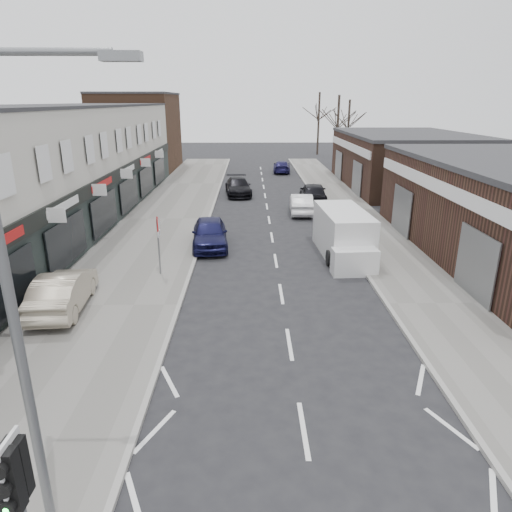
{
  "coord_description": "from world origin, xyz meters",
  "views": [
    {
      "loc": [
        -1.24,
        -6.84,
        7.36
      ],
      "look_at": [
        -1.05,
        7.1,
        2.6
      ],
      "focal_mm": 32.0,
      "sensor_mm": 36.0,
      "label": 1
    }
  ],
  "objects_px": {
    "white_van": "(343,235)",
    "parked_car_left_a": "(210,233)",
    "parked_car_right_b": "(313,193)",
    "traffic_light": "(16,489)",
    "parked_car_right_c": "(282,167)",
    "street_lamp": "(23,302)",
    "parked_car_right_a": "(301,204)",
    "sedan_on_pavement": "(63,291)",
    "parked_car_left_b": "(238,187)",
    "warning_sign": "(158,228)"
  },
  "relations": [
    {
      "from": "white_van",
      "to": "parked_car_left_a",
      "type": "distance_m",
      "value": 6.92
    },
    {
      "from": "white_van",
      "to": "parked_car_right_b",
      "type": "xyz_separation_m",
      "value": [
        0.11,
        12.07,
        -0.26
      ]
    },
    {
      "from": "traffic_light",
      "to": "parked_car_right_c",
      "type": "height_order",
      "value": "traffic_light"
    },
    {
      "from": "street_lamp",
      "to": "parked_car_right_a",
      "type": "xyz_separation_m",
      "value": [
        6.79,
        24.59,
        -3.94
      ]
    },
    {
      "from": "sedan_on_pavement",
      "to": "parked_car_left_b",
      "type": "relative_size",
      "value": 0.89
    },
    {
      "from": "traffic_light",
      "to": "street_lamp",
      "type": "height_order",
      "value": "street_lamp"
    },
    {
      "from": "street_lamp",
      "to": "parked_car_right_c",
      "type": "relative_size",
      "value": 1.86
    },
    {
      "from": "warning_sign",
      "to": "parked_car_left_a",
      "type": "distance_m",
      "value": 4.85
    },
    {
      "from": "warning_sign",
      "to": "parked_car_right_b",
      "type": "xyz_separation_m",
      "value": [
        8.66,
        14.85,
        -1.39
      ]
    },
    {
      "from": "white_van",
      "to": "parked_car_right_a",
      "type": "relative_size",
      "value": 1.43
    },
    {
      "from": "sedan_on_pavement",
      "to": "parked_car_right_a",
      "type": "xyz_separation_m",
      "value": [
        10.31,
        15.3,
        -0.15
      ]
    },
    {
      "from": "white_van",
      "to": "street_lamp",
      "type": "bearing_deg",
      "value": -120.05
    },
    {
      "from": "parked_car_left_b",
      "to": "parked_car_right_b",
      "type": "xyz_separation_m",
      "value": [
        5.7,
        -3.44,
        0.11
      ]
    },
    {
      "from": "traffic_light",
      "to": "parked_car_left_b",
      "type": "relative_size",
      "value": 0.64
    },
    {
      "from": "traffic_light",
      "to": "white_van",
      "type": "height_order",
      "value": "traffic_light"
    },
    {
      "from": "traffic_light",
      "to": "parked_car_right_b",
      "type": "bearing_deg",
      "value": 74.7
    },
    {
      "from": "parked_car_left_b",
      "to": "parked_car_right_b",
      "type": "relative_size",
      "value": 1.02
    },
    {
      "from": "parked_car_right_a",
      "to": "parked_car_right_c",
      "type": "bearing_deg",
      "value": -86.62
    },
    {
      "from": "parked_car_left_a",
      "to": "white_van",
      "type": "bearing_deg",
      "value": -17.45
    },
    {
      "from": "white_van",
      "to": "parked_car_right_a",
      "type": "bearing_deg",
      "value": 93.93
    },
    {
      "from": "traffic_light",
      "to": "warning_sign",
      "type": "distance_m",
      "value": 14.04
    },
    {
      "from": "street_lamp",
      "to": "parked_car_right_a",
      "type": "height_order",
      "value": "street_lamp"
    },
    {
      "from": "warning_sign",
      "to": "street_lamp",
      "type": "bearing_deg",
      "value": -87.16
    },
    {
      "from": "parked_car_right_b",
      "to": "parked_car_right_c",
      "type": "bearing_deg",
      "value": -81.66
    },
    {
      "from": "traffic_light",
      "to": "street_lamp",
      "type": "bearing_deg",
      "value": 95.88
    },
    {
      "from": "white_van",
      "to": "parked_car_right_c",
      "type": "height_order",
      "value": "white_van"
    },
    {
      "from": "warning_sign",
      "to": "parked_car_left_a",
      "type": "bearing_deg",
      "value": 67.25
    },
    {
      "from": "sedan_on_pavement",
      "to": "parked_car_right_a",
      "type": "bearing_deg",
      "value": -129.01
    },
    {
      "from": "parked_car_left_a",
      "to": "parked_car_right_a",
      "type": "bearing_deg",
      "value": 48.13
    },
    {
      "from": "parked_car_right_b",
      "to": "street_lamp",
      "type": "bearing_deg",
      "value": 77.46
    },
    {
      "from": "traffic_light",
      "to": "parked_car_left_b",
      "type": "height_order",
      "value": "traffic_light"
    },
    {
      "from": "white_van",
      "to": "parked_car_right_b",
      "type": "distance_m",
      "value": 12.07
    },
    {
      "from": "street_lamp",
      "to": "sedan_on_pavement",
      "type": "height_order",
      "value": "street_lamp"
    },
    {
      "from": "warning_sign",
      "to": "parked_car_right_b",
      "type": "distance_m",
      "value": 17.25
    },
    {
      "from": "parked_car_left_b",
      "to": "parked_car_right_b",
      "type": "height_order",
      "value": "parked_car_right_b"
    },
    {
      "from": "sedan_on_pavement",
      "to": "white_van",
      "type": "bearing_deg",
      "value": -156.19
    },
    {
      "from": "white_van",
      "to": "parked_car_left_b",
      "type": "bearing_deg",
      "value": 106.67
    },
    {
      "from": "parked_car_right_a",
      "to": "parked_car_right_b",
      "type": "bearing_deg",
      "value": -108.71
    },
    {
      "from": "sedan_on_pavement",
      "to": "parked_car_right_b",
      "type": "distance_m",
      "value": 21.69
    },
    {
      "from": "warning_sign",
      "to": "parked_car_right_a",
      "type": "relative_size",
      "value": 0.65
    },
    {
      "from": "parked_car_left_b",
      "to": "parked_car_right_b",
      "type": "distance_m",
      "value": 6.66
    },
    {
      "from": "parked_car_left_b",
      "to": "parked_car_right_a",
      "type": "height_order",
      "value": "parked_car_left_b"
    },
    {
      "from": "parked_car_right_b",
      "to": "traffic_light",
      "type": "bearing_deg",
      "value": 78.34
    },
    {
      "from": "sedan_on_pavement",
      "to": "parked_car_right_b",
      "type": "relative_size",
      "value": 0.9
    },
    {
      "from": "sedan_on_pavement",
      "to": "parked_car_left_a",
      "type": "xyz_separation_m",
      "value": [
        4.67,
        7.78,
        -0.06
      ]
    },
    {
      "from": "parked_car_left_a",
      "to": "parked_car_right_a",
      "type": "height_order",
      "value": "parked_car_left_a"
    },
    {
      "from": "warning_sign",
      "to": "parked_car_left_a",
      "type": "height_order",
      "value": "warning_sign"
    },
    {
      "from": "traffic_light",
      "to": "sedan_on_pavement",
      "type": "distance_m",
      "value": 11.23
    },
    {
      "from": "traffic_light",
      "to": "parked_car_left_a",
      "type": "bearing_deg",
      "value": 86.77
    },
    {
      "from": "traffic_light",
      "to": "street_lamp",
      "type": "xyz_separation_m",
      "value": [
        -0.13,
        1.22,
        2.2
      ]
    }
  ]
}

